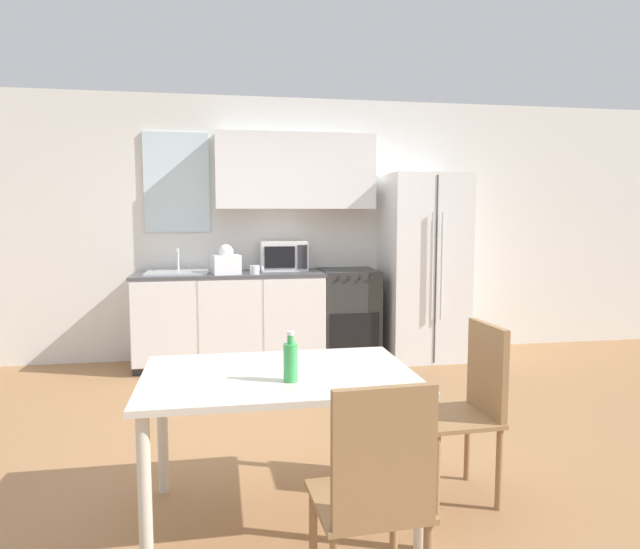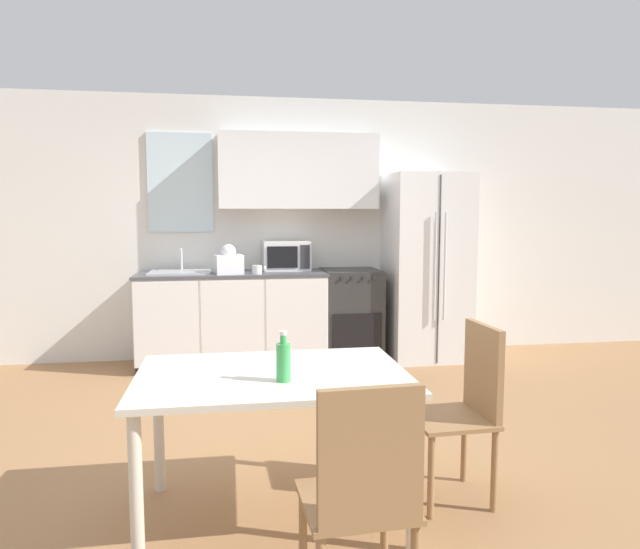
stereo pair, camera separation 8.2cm
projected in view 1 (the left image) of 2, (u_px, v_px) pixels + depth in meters
The scene contains 13 objects.
ground_plane at pixel (284, 443), 3.75m from camera, with size 12.00×12.00×0.00m, color #9E7047.
wall_back at pixel (262, 219), 5.94m from camera, with size 12.00×0.38×2.70m.
kitchen_counter at pixel (230, 318), 5.67m from camera, with size 1.85×0.66×0.93m.
oven_range at pixel (348, 315), 5.90m from camera, with size 0.57×0.63×0.94m.
refrigerator at pixel (423, 267), 5.94m from camera, with size 0.80×0.75×1.91m.
kitchen_sink at pixel (177, 272), 5.54m from camera, with size 0.59×0.45×0.23m.
microwave at pixel (284, 256), 5.82m from camera, with size 0.47×0.34×0.30m.
coffee_mug at pixel (256, 270), 5.47m from camera, with size 0.13×0.09×0.08m.
grocery_bag_0 at pixel (226, 262), 5.47m from camera, with size 0.29×0.26×0.29m.
dining_table at pixel (279, 391), 2.76m from camera, with size 1.30×0.88×0.74m.
dining_chair_near at pixel (376, 488), 2.02m from camera, with size 0.42×0.42×0.93m.
dining_chair_side at pixel (472, 398), 3.00m from camera, with size 0.42×0.42×0.93m.
drink_bottle at pixel (291, 361), 2.60m from camera, with size 0.07×0.07×0.23m.
Camera 1 is at (-0.40, -3.60, 1.50)m, focal length 32.00 mm.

